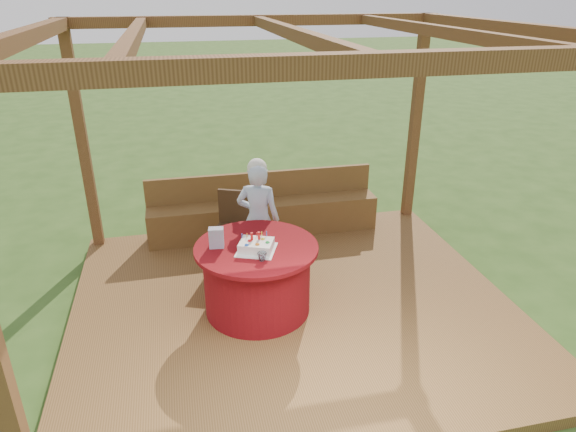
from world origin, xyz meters
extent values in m
plane|color=#2B4B19|center=(0.00, 0.00, 0.00)|extent=(60.00, 60.00, 0.00)
cube|color=brown|center=(0.00, 0.00, 0.06)|extent=(4.50, 4.00, 0.12)
cube|color=brown|center=(-2.13, 1.88, 1.42)|extent=(0.12, 0.12, 2.60)
cube|color=brown|center=(2.13, 1.88, 1.42)|extent=(0.12, 0.12, 2.60)
cube|color=brown|center=(0.00, -1.88, 2.78)|extent=(4.50, 0.14, 0.12)
cube|color=brown|center=(0.00, 1.88, 2.78)|extent=(4.50, 0.14, 0.12)
cube|color=brown|center=(-2.13, 0.00, 2.78)|extent=(0.14, 4.00, 0.12)
cube|color=brown|center=(2.13, 0.00, 2.78)|extent=(0.14, 4.00, 0.12)
cube|color=brown|center=(-1.30, 0.00, 2.78)|extent=(0.10, 3.70, 0.10)
cube|color=brown|center=(0.00, 0.00, 2.78)|extent=(0.10, 3.70, 0.10)
cube|color=brown|center=(1.30, 0.00, 2.78)|extent=(0.10, 3.70, 0.10)
cube|color=brown|center=(0.00, 1.70, 0.34)|extent=(3.00, 0.42, 0.45)
cube|color=brown|center=(0.00, 1.88, 0.75)|extent=(3.00, 0.06, 0.35)
cylinder|color=maroon|center=(-0.38, -0.03, 0.46)|extent=(1.05, 1.05, 0.68)
cylinder|color=maroon|center=(-0.38, -0.03, 0.82)|extent=(1.21, 1.21, 0.04)
cube|color=#3C2613|center=(-0.50, 1.03, 0.51)|extent=(0.51, 0.51, 0.05)
cylinder|color=#3C2613|center=(-0.71, 0.95, 0.32)|extent=(0.04, 0.04, 0.39)
cylinder|color=#3C2613|center=(-0.42, 0.83, 0.32)|extent=(0.04, 0.04, 0.39)
cylinder|color=#3C2613|center=(-0.59, 1.24, 0.32)|extent=(0.04, 0.04, 0.39)
cylinder|color=#3C2613|center=(-0.30, 1.12, 0.32)|extent=(0.04, 0.04, 0.39)
cube|color=#3C2613|center=(-0.44, 1.20, 0.74)|extent=(0.38, 0.19, 0.45)
imported|color=#96B5DE|center=(-0.23, 0.72, 0.78)|extent=(0.56, 0.47, 1.32)
sphere|color=white|center=(-0.23, 0.72, 1.38)|extent=(0.21, 0.21, 0.21)
cube|color=white|center=(-0.39, -0.12, 0.85)|extent=(0.46, 0.46, 0.01)
cube|color=white|center=(-0.39, -0.12, 0.89)|extent=(0.38, 0.34, 0.09)
cylinder|color=red|center=(-0.43, -0.08, 0.98)|extent=(0.03, 0.03, 0.07)
cylinder|color=red|center=(-0.36, -0.08, 0.98)|extent=(0.03, 0.03, 0.07)
sphere|color=blue|center=(-0.49, -0.18, 0.95)|extent=(0.04, 0.04, 0.04)
sphere|color=orange|center=(-0.39, -0.19, 0.95)|extent=(0.04, 0.04, 0.04)
sphere|color=green|center=(-0.29, -0.17, 0.95)|extent=(0.04, 0.04, 0.04)
sphere|color=red|center=(-0.45, -0.10, 0.95)|extent=(0.04, 0.04, 0.04)
sphere|color=yellow|center=(-0.32, -0.09, 0.95)|extent=(0.04, 0.04, 0.04)
cube|color=#C17CAD|center=(-0.75, 0.03, 0.94)|extent=(0.15, 0.11, 0.20)
imported|color=white|center=(-0.37, -0.33, 0.88)|extent=(0.11, 0.11, 0.08)
camera|label=1|loc=(-1.05, -4.41, 3.14)|focal=32.00mm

